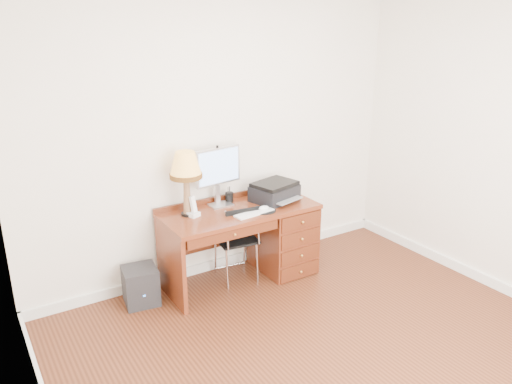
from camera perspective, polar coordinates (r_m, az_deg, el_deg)
ground at (r=4.11m, az=8.61°, el=-17.79°), size 4.00×4.00×0.00m
room_shell at (r=4.49m, az=3.31°, el=-13.33°), size 4.00×4.00×4.00m
desk at (r=5.04m, az=1.32°, el=-4.82°), size 1.50×0.67×0.75m
monitor at (r=4.76m, az=-4.32°, el=2.60°), size 0.50×0.19×0.57m
keyboard at (r=4.63m, az=-0.20°, el=-2.42°), size 0.41×0.16×0.02m
mouse_pad at (r=4.71m, az=0.89°, el=-1.98°), size 0.23×0.23×0.05m
printer at (r=4.95m, az=2.13°, el=0.07°), size 0.50×0.43×0.19m
leg_lamp at (r=4.50m, az=-8.04°, el=2.63°), size 0.30×0.30×0.60m
phone at (r=4.59m, az=-7.17°, el=-2.11°), size 0.12×0.12×0.19m
pen_cup at (r=4.92m, az=-3.07°, el=-0.60°), size 0.08×0.08×0.10m
chair at (r=4.84m, az=-1.99°, el=-4.97°), size 0.42×0.42×0.80m
equipment_box at (r=4.72m, az=-13.05°, el=-10.37°), size 0.34×0.34×0.35m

